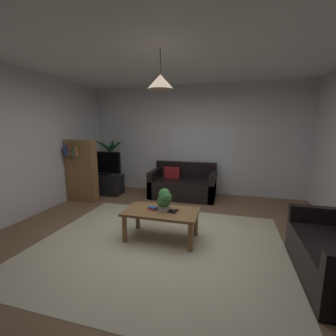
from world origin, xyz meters
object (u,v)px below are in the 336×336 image
tv (103,163)px  bookshelf_corner (81,170)px  book_on_table_1 (153,207)px  pendant_lamp (160,82)px  coffee_table (161,215)px  potted_palm_corner (111,164)px  remote_on_table_0 (173,211)px  couch_under_window (183,186)px  book_on_table_0 (153,209)px  potted_plant_on_table (164,199)px  tv_stand (105,184)px  remote_on_table_1 (172,211)px

tv → bookshelf_corner: bookshelf_corner is taller
book_on_table_1 → pendant_lamp: pendant_lamp is taller
coffee_table → book_on_table_1: book_on_table_1 is taller
potted_palm_corner → remote_on_table_0: bearing=-45.0°
couch_under_window → book_on_table_0: couch_under_window is taller
potted_plant_on_table → couch_under_window: bearing=94.9°
bookshelf_corner → tv_stand: bearing=73.9°
book_on_table_0 → remote_on_table_1: 0.31m
book_on_table_0 → tv: bearing=136.3°
remote_on_table_0 → tv_stand: tv_stand is taller
bookshelf_corner → pendant_lamp: 3.06m
remote_on_table_0 → bookshelf_corner: bearing=20.1°
book_on_table_0 → book_on_table_1: book_on_table_1 is taller
coffee_table → tv: tv is taller
couch_under_window → potted_plant_on_table: bearing=-85.1°
tv_stand → tv: bearing=-90.0°
remote_on_table_0 → potted_palm_corner: bearing=2.2°
book_on_table_0 → tv: (-1.97, 1.89, 0.34)m
book_on_table_0 → remote_on_table_1: (0.31, -0.02, 0.00)m
couch_under_window → coffee_table: 2.20m
couch_under_window → book_on_table_1: (0.00, -2.18, 0.21)m
remote_on_table_1 → tv_stand: 3.00m
remote_on_table_0 → tv_stand: size_ratio=0.18×
book_on_table_0 → bookshelf_corner: (-2.16, 1.27, 0.26)m
book_on_table_1 → pendant_lamp: (0.13, -0.01, 1.80)m
potted_palm_corner → bookshelf_corner: size_ratio=1.03×
tv → pendant_lamp: 3.20m
remote_on_table_0 → tv_stand: bearing=7.4°
remote_on_table_0 → tv: size_ratio=0.17×
book_on_table_0 → potted_plant_on_table: (0.19, -0.01, 0.17)m
couch_under_window → remote_on_table_1: size_ratio=9.61×
remote_on_table_0 → couch_under_window: bearing=-34.5°
book_on_table_1 → bookshelf_corner: (-2.16, 1.26, 0.24)m
remote_on_table_1 → tv: size_ratio=0.17×
book_on_table_1 → potted_plant_on_table: potted_plant_on_table is taller
bookshelf_corner → pendant_lamp: (2.30, -1.28, 1.57)m
remote_on_table_0 → remote_on_table_1: same height
tv → potted_plant_on_table: bearing=-41.2°
tv → pendant_lamp: bearing=-41.9°
coffee_table → tv_stand: bearing=137.7°
coffee_table → book_on_table_0: size_ratio=8.45×
book_on_table_1 → pendant_lamp: bearing=-6.3°
potted_plant_on_table → bookshelf_corner: 2.67m
book_on_table_0 → coffee_table: bearing=-3.0°
couch_under_window → tv: bearing=-171.5°
tv_stand → potted_palm_corner: potted_palm_corner is taller
couch_under_window → remote_on_table_0: bearing=-81.7°
couch_under_window → tv_stand: bearing=-172.2°
remote_on_table_1 → tv: (-2.28, 1.91, 0.34)m
coffee_table → tv: 2.87m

